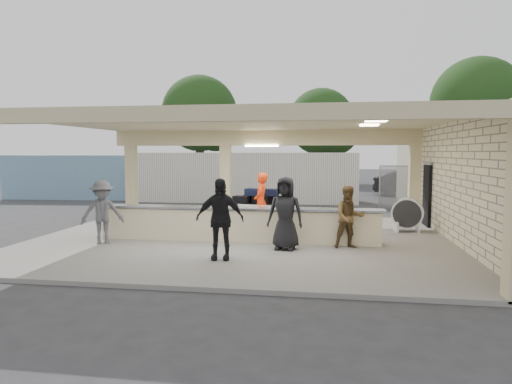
% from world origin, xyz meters
% --- Properties ---
extents(ground, '(120.00, 120.00, 0.00)m').
position_xyz_m(ground, '(0.00, 0.00, 0.00)').
color(ground, '#2B2B2E').
rests_on(ground, ground).
extents(pavilion, '(12.01, 10.00, 3.55)m').
position_xyz_m(pavilion, '(0.21, 0.66, 1.35)').
color(pavilion, slate).
rests_on(pavilion, ground).
extents(baggage_counter, '(8.20, 0.58, 0.98)m').
position_xyz_m(baggage_counter, '(0.00, -0.50, 0.59)').
color(baggage_counter, beige).
rests_on(baggage_counter, pavilion).
extents(luggage_cart, '(2.52, 1.87, 1.32)m').
position_xyz_m(luggage_cart, '(0.22, 1.82, 0.81)').
color(luggage_cart, silver).
rests_on(luggage_cart, pavilion).
extents(drum_fan, '(1.03, 0.58, 1.09)m').
position_xyz_m(drum_fan, '(5.07, 1.81, 0.68)').
color(drum_fan, silver).
rests_on(drum_fan, pavilion).
extents(baggage_handler, '(0.39, 0.70, 1.88)m').
position_xyz_m(baggage_handler, '(0.44, 1.26, 1.04)').
color(baggage_handler, '#FB390D').
rests_on(baggage_handler, pavilion).
extents(passenger_a, '(0.86, 0.52, 1.65)m').
position_xyz_m(passenger_a, '(3.11, -1.00, 0.93)').
color(passenger_a, brown).
rests_on(passenger_a, pavilion).
extents(passenger_b, '(1.17, 0.53, 1.93)m').
position_xyz_m(passenger_b, '(0.03, -2.74, 1.06)').
color(passenger_b, black).
rests_on(passenger_b, pavilion).
extents(passenger_c, '(1.18, 0.95, 1.76)m').
position_xyz_m(passenger_c, '(-3.63, -1.40, 0.98)').
color(passenger_c, '#4F5055').
rests_on(passenger_c, pavilion).
extents(passenger_d, '(0.98, 0.51, 1.91)m').
position_xyz_m(passenger_d, '(1.46, -1.40, 1.05)').
color(passenger_d, black).
rests_on(passenger_d, pavilion).
extents(car_white_a, '(5.72, 4.06, 1.48)m').
position_xyz_m(car_white_a, '(9.61, 13.54, 0.74)').
color(car_white_a, silver).
rests_on(car_white_a, ground).
extents(car_white_b, '(4.41, 2.09, 1.34)m').
position_xyz_m(car_white_b, '(10.24, 13.46, 0.67)').
color(car_white_b, silver).
rests_on(car_white_b, ground).
extents(car_dark, '(4.82, 2.38, 1.54)m').
position_xyz_m(car_dark, '(7.70, 15.46, 0.77)').
color(car_dark, black).
rests_on(car_dark, ground).
extents(container_white, '(12.08, 2.61, 2.61)m').
position_xyz_m(container_white, '(-1.94, 10.91, 1.30)').
color(container_white, white).
rests_on(container_white, ground).
extents(container_blue, '(9.63, 2.96, 2.47)m').
position_xyz_m(container_blue, '(-10.77, 11.16, 1.23)').
color(container_blue, '#7297B7').
rests_on(container_blue, ground).
extents(tree_left, '(6.60, 6.30, 9.00)m').
position_xyz_m(tree_left, '(-7.68, 24.16, 5.59)').
color(tree_left, '#382619').
rests_on(tree_left, ground).
extents(tree_mid, '(6.00, 5.60, 8.00)m').
position_xyz_m(tree_mid, '(2.32, 26.16, 4.96)').
color(tree_mid, '#382619').
rests_on(tree_mid, ground).
extents(tree_right, '(7.20, 7.00, 10.00)m').
position_xyz_m(tree_right, '(14.32, 25.16, 6.21)').
color(tree_right, '#382619').
rests_on(tree_right, ground).
extents(adjacent_building, '(6.00, 8.00, 3.20)m').
position_xyz_m(adjacent_building, '(9.50, 10.00, 1.60)').
color(adjacent_building, '#C1BA99').
rests_on(adjacent_building, ground).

